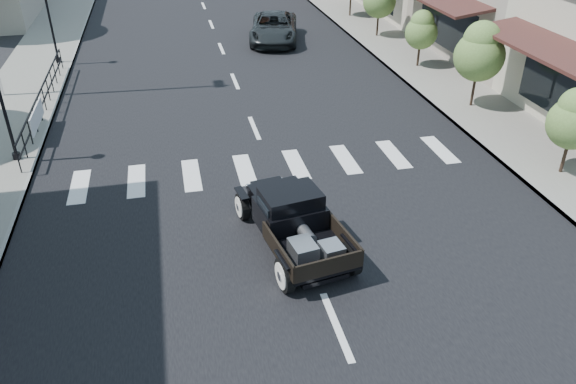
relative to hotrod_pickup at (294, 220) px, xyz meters
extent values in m
plane|color=black|center=(0.22, 0.09, -0.73)|extent=(120.00, 120.00, 0.00)
cube|color=black|center=(0.22, 15.09, -0.72)|extent=(14.00, 80.00, 0.02)
cube|color=gray|center=(-8.28, 15.09, -0.65)|extent=(3.00, 80.00, 0.15)
cube|color=gray|center=(8.72, 15.09, -0.65)|extent=(3.00, 80.00, 0.15)
cube|color=gray|center=(15.22, 13.09, 1.52)|extent=(10.00, 9.00, 4.50)
imported|color=black|center=(3.07, 17.86, -0.03)|extent=(3.39, 5.41, 1.39)
camera|label=1|loc=(-2.54, -10.85, 7.32)|focal=35.00mm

